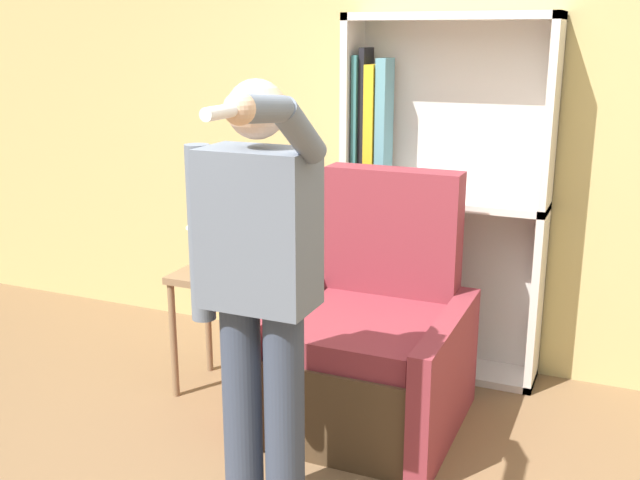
{
  "coord_description": "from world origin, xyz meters",
  "views": [
    {
      "loc": [
        0.9,
        -1.99,
        1.82
      ],
      "look_at": [
        -0.25,
        0.67,
        1.03
      ],
      "focal_mm": 42.0,
      "sensor_mm": 36.0,
      "label": 1
    }
  ],
  "objects": [
    {
      "name": "wall_back",
      "position": [
        0.0,
        2.03,
        1.4
      ],
      "size": [
        8.0,
        0.06,
        2.8
      ],
      "color": "tan",
      "rests_on": "ground_plane"
    },
    {
      "name": "armchair",
      "position": [
        -0.2,
        1.17,
        0.36
      ],
      "size": [
        0.88,
        0.93,
        1.19
      ],
      "color": "#4C3823",
      "rests_on": "ground_plane"
    },
    {
      "name": "table_lamp",
      "position": [
        -1.03,
        1.15,
        0.95
      ],
      "size": [
        0.29,
        0.29,
        0.38
      ],
      "color": "#B7B2A8",
      "rests_on": "side_table"
    },
    {
      "name": "person_standing",
      "position": [
        -0.3,
        0.24,
        0.96
      ],
      "size": [
        0.54,
        0.78,
        1.69
      ],
      "color": "#384256",
      "rests_on": "ground_plane"
    },
    {
      "name": "bookcase",
      "position": [
        -0.17,
        1.87,
        0.91
      ],
      "size": [
        1.09,
        0.28,
        1.94
      ],
      "color": "silver",
      "rests_on": "ground_plane"
    },
    {
      "name": "side_table",
      "position": [
        -1.03,
        1.15,
        0.52
      ],
      "size": [
        0.39,
        0.39,
        0.65
      ],
      "color": "#846647",
      "rests_on": "ground_plane"
    }
  ]
}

